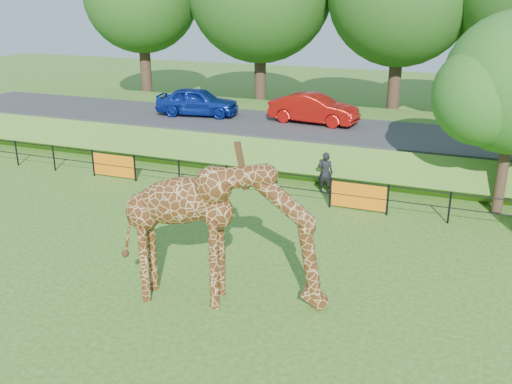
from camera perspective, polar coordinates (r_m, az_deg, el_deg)
ground at (r=14.30m, az=-8.88°, el=-11.31°), size 90.00×90.00×0.00m
giraffe at (r=13.59m, az=-3.32°, el=-4.21°), size 5.16×1.92×3.63m
perimeter_fence at (r=20.70m, az=2.06°, el=0.60°), size 28.07×0.10×1.10m
embankment at (r=27.58m, az=7.27°, el=5.54°), size 40.00×9.00×1.30m
road at (r=26.00m, az=6.51°, el=6.31°), size 40.00×5.00×0.12m
car_blue at (r=28.40m, az=-5.87°, el=9.00°), size 4.22×2.23×1.37m
car_red at (r=26.68m, az=5.80°, el=8.30°), size 4.23×1.85×1.35m
visitor at (r=21.56m, az=6.94°, el=1.93°), size 0.63×0.46×1.59m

